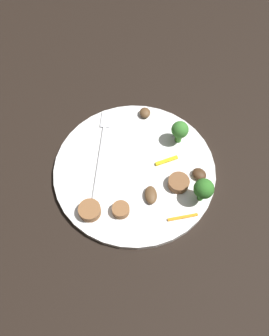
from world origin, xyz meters
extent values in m
plane|color=black|center=(0.00, 0.00, 0.00)|extent=(1.40, 1.40, 0.00)
cylinder|color=white|center=(0.00, 0.00, 0.01)|extent=(0.27, 0.27, 0.01)
cube|color=silver|center=(0.02, 0.05, 0.01)|extent=(0.14, 0.05, 0.00)
cube|color=silver|center=(0.11, 0.03, 0.01)|extent=(0.04, 0.03, 0.00)
cylinder|color=#408630|center=(0.04, -0.09, 0.02)|extent=(0.01, 0.01, 0.02)
sphere|color=#387A2D|center=(0.04, -0.09, 0.04)|extent=(0.03, 0.03, 0.03)
cylinder|color=#347525|center=(-0.08, -0.09, 0.02)|extent=(0.01, 0.01, 0.03)
sphere|color=#2D6B23|center=(-0.08, -0.09, 0.05)|extent=(0.03, 0.03, 0.03)
cylinder|color=brown|center=(-0.06, 0.09, 0.02)|extent=(0.04, 0.04, 0.01)
cylinder|color=brown|center=(-0.05, -0.06, 0.02)|extent=(0.04, 0.04, 0.01)
cylinder|color=brown|center=(-0.07, 0.04, 0.02)|extent=(0.04, 0.04, 0.01)
ellipsoid|color=#422B19|center=(-0.04, -0.10, 0.02)|extent=(0.03, 0.03, 0.01)
ellipsoid|color=brown|center=(-0.06, -0.01, 0.02)|extent=(0.03, 0.02, 0.01)
ellipsoid|color=brown|center=(0.11, -0.04, 0.02)|extent=(0.02, 0.02, 0.01)
cube|color=yellow|center=(0.00, -0.06, 0.01)|extent=(0.01, 0.04, 0.00)
cube|color=orange|center=(-0.10, -0.05, 0.01)|extent=(0.01, 0.05, 0.00)
camera|label=1|loc=(-0.27, 0.06, 0.49)|focal=35.17mm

